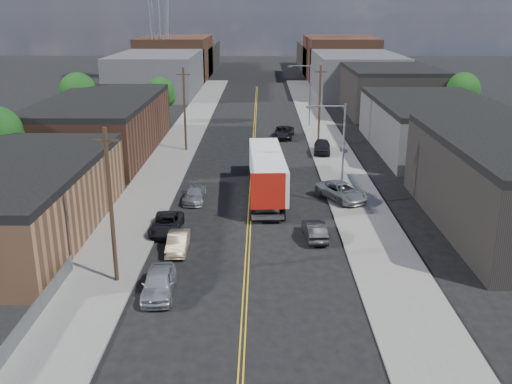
{
  "coord_description": "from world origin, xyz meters",
  "views": [
    {
      "loc": [
        0.94,
        -22.65,
        16.61
      ],
      "look_at": [
        0.55,
        21.0,
        2.5
      ],
      "focal_mm": 40.0,
      "sensor_mm": 36.0,
      "label": 1
    }
  ],
  "objects_px": {
    "car_right_oncoming": "(315,230)",
    "car_right_lot_c": "(322,146)",
    "car_ahead_truck": "(283,132)",
    "car_left_a": "(159,283)",
    "car_left_b": "(178,242)",
    "car_right_lot_a": "(342,191)",
    "car_left_c": "(166,224)",
    "semi_truck": "(267,168)",
    "car_left_d": "(195,194)"
  },
  "relations": [
    {
      "from": "car_ahead_truck",
      "to": "car_left_d",
      "type": "bearing_deg",
      "value": -100.93
    },
    {
      "from": "car_left_d",
      "to": "car_ahead_truck",
      "type": "xyz_separation_m",
      "value": [
        8.94,
        26.39,
        0.12
      ]
    },
    {
      "from": "semi_truck",
      "to": "car_right_oncoming",
      "type": "height_order",
      "value": "semi_truck"
    },
    {
      "from": "semi_truck",
      "to": "car_right_lot_c",
      "type": "height_order",
      "value": "semi_truck"
    },
    {
      "from": "car_left_b",
      "to": "car_left_c",
      "type": "relative_size",
      "value": 0.82
    },
    {
      "from": "car_right_lot_a",
      "to": "car_ahead_truck",
      "type": "relative_size",
      "value": 1.01
    },
    {
      "from": "car_right_oncoming",
      "to": "car_left_b",
      "type": "bearing_deg",
      "value": 9.01
    },
    {
      "from": "car_right_lot_c",
      "to": "car_ahead_truck",
      "type": "bearing_deg",
      "value": 121.02
    },
    {
      "from": "car_right_lot_c",
      "to": "car_right_oncoming",
      "type": "bearing_deg",
      "value": -91.42
    },
    {
      "from": "car_right_lot_a",
      "to": "car_ahead_truck",
      "type": "distance_m",
      "value": 26.63
    },
    {
      "from": "car_left_b",
      "to": "car_ahead_truck",
      "type": "bearing_deg",
      "value": 75.24
    },
    {
      "from": "car_right_lot_a",
      "to": "car_right_lot_c",
      "type": "relative_size",
      "value": 1.17
    },
    {
      "from": "car_left_c",
      "to": "semi_truck",
      "type": "bearing_deg",
      "value": 51.69
    },
    {
      "from": "car_left_b",
      "to": "semi_truck",
      "type": "bearing_deg",
      "value": 62.87
    },
    {
      "from": "car_right_lot_a",
      "to": "car_right_lot_c",
      "type": "xyz_separation_m",
      "value": [
        0.0,
        17.35,
        0.04
      ]
    },
    {
      "from": "car_right_lot_c",
      "to": "car_ahead_truck",
      "type": "height_order",
      "value": "car_right_lot_c"
    },
    {
      "from": "car_left_d",
      "to": "car_right_lot_a",
      "type": "bearing_deg",
      "value": 2.19
    },
    {
      "from": "semi_truck",
      "to": "car_ahead_truck",
      "type": "height_order",
      "value": "semi_truck"
    },
    {
      "from": "semi_truck",
      "to": "car_right_oncoming",
      "type": "distance_m",
      "value": 11.74
    },
    {
      "from": "car_left_b",
      "to": "car_right_lot_a",
      "type": "xyz_separation_m",
      "value": [
        13.2,
        11.2,
        0.26
      ]
    },
    {
      "from": "car_left_c",
      "to": "car_left_a",
      "type": "bearing_deg",
      "value": -82.86
    },
    {
      "from": "car_left_b",
      "to": "car_right_lot_a",
      "type": "bearing_deg",
      "value": 38.96
    },
    {
      "from": "semi_truck",
      "to": "car_left_c",
      "type": "relative_size",
      "value": 3.37
    },
    {
      "from": "car_left_a",
      "to": "car_ahead_truck",
      "type": "distance_m",
      "value": 44.97
    },
    {
      "from": "semi_truck",
      "to": "car_ahead_truck",
      "type": "distance_m",
      "value": 24.21
    },
    {
      "from": "car_left_a",
      "to": "car_right_lot_c",
      "type": "relative_size",
      "value": 0.98
    },
    {
      "from": "car_ahead_truck",
      "to": "semi_truck",
      "type": "bearing_deg",
      "value": -88.01
    },
    {
      "from": "car_right_oncoming",
      "to": "car_right_lot_c",
      "type": "xyz_separation_m",
      "value": [
        3.2,
        26.16,
        0.27
      ]
    },
    {
      "from": "car_left_c",
      "to": "car_left_d",
      "type": "distance_m",
      "value": 7.57
    },
    {
      "from": "semi_truck",
      "to": "car_ahead_truck",
      "type": "xyz_separation_m",
      "value": [
        2.44,
        24.03,
        -1.67
      ]
    },
    {
      "from": "car_left_a",
      "to": "car_left_b",
      "type": "height_order",
      "value": "car_left_a"
    },
    {
      "from": "semi_truck",
      "to": "car_left_c",
      "type": "xyz_separation_m",
      "value": [
        -7.9,
        -9.8,
        -1.76
      ]
    },
    {
      "from": "car_left_d",
      "to": "semi_truck",
      "type": "bearing_deg",
      "value": 21.7
    },
    {
      "from": "car_left_a",
      "to": "car_ahead_truck",
      "type": "xyz_separation_m",
      "value": [
        9.17,
        44.03,
        -0.03
      ]
    },
    {
      "from": "car_right_lot_c",
      "to": "car_ahead_truck",
      "type": "relative_size",
      "value": 0.87
    },
    {
      "from": "car_left_d",
      "to": "car_ahead_truck",
      "type": "relative_size",
      "value": 0.81
    },
    {
      "from": "car_right_lot_c",
      "to": "car_left_d",
      "type": "bearing_deg",
      "value": -121.55
    },
    {
      "from": "car_left_a",
      "to": "car_left_b",
      "type": "bearing_deg",
      "value": 84.8
    },
    {
      "from": "car_left_a",
      "to": "car_left_c",
      "type": "bearing_deg",
      "value": 93.35
    },
    {
      "from": "car_left_c",
      "to": "car_right_oncoming",
      "type": "distance_m",
      "value": 11.47
    },
    {
      "from": "car_right_oncoming",
      "to": "car_right_lot_c",
      "type": "relative_size",
      "value": 0.88
    },
    {
      "from": "car_right_oncoming",
      "to": "car_ahead_truck",
      "type": "bearing_deg",
      "value": -92.68
    },
    {
      "from": "car_right_oncoming",
      "to": "car_ahead_truck",
      "type": "relative_size",
      "value": 0.76
    },
    {
      "from": "semi_truck",
      "to": "car_right_lot_a",
      "type": "xyz_separation_m",
      "value": [
        6.7,
        -2.26,
        -1.51
      ]
    },
    {
      "from": "car_left_a",
      "to": "car_left_c",
      "type": "relative_size",
      "value": 0.96
    },
    {
      "from": "semi_truck",
      "to": "car_ahead_truck",
      "type": "bearing_deg",
      "value": 81.21
    },
    {
      "from": "car_right_lot_c",
      "to": "car_left_b",
      "type": "bearing_deg",
      "value": -109.26
    },
    {
      "from": "car_left_b",
      "to": "car_left_c",
      "type": "distance_m",
      "value": 3.92
    },
    {
      "from": "semi_truck",
      "to": "car_left_b",
      "type": "bearing_deg",
      "value": -118.77
    },
    {
      "from": "car_left_a",
      "to": "semi_truck",
      "type": "bearing_deg",
      "value": 68.19
    }
  ]
}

